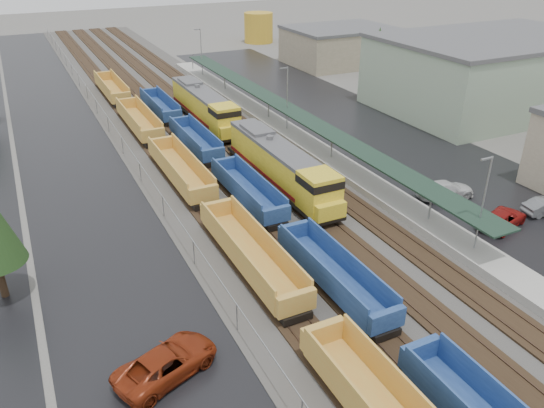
# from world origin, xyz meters

# --- Properties ---
(ballast_strip) EXTENTS (20.00, 160.00, 0.08)m
(ballast_strip) POSITION_xyz_m (0.00, 60.00, 0.04)
(ballast_strip) COLOR #302D2B
(ballast_strip) RESTS_ON ground
(trackbed) EXTENTS (14.60, 160.00, 0.22)m
(trackbed) POSITION_xyz_m (-0.00, 60.00, 0.16)
(trackbed) COLOR black
(trackbed) RESTS_ON ground
(west_parking_lot) EXTENTS (10.00, 160.00, 0.02)m
(west_parking_lot) POSITION_xyz_m (-15.00, 60.00, 0.01)
(west_parking_lot) COLOR black
(west_parking_lot) RESTS_ON ground
(east_commuter_lot) EXTENTS (16.00, 100.00, 0.02)m
(east_commuter_lot) POSITION_xyz_m (19.00, 50.00, 0.01)
(east_commuter_lot) COLOR black
(east_commuter_lot) RESTS_ON ground
(station_platform) EXTENTS (3.00, 80.00, 8.00)m
(station_platform) POSITION_xyz_m (9.50, 50.01, 0.73)
(station_platform) COLOR #9E9B93
(station_platform) RESTS_ON ground
(chainlink_fence) EXTENTS (0.08, 160.04, 2.02)m
(chainlink_fence) POSITION_xyz_m (-9.50, 58.44, 1.61)
(chainlink_fence) COLOR gray
(chainlink_fence) RESTS_ON ground
(industrial_buildings) EXTENTS (32.52, 75.30, 9.50)m
(industrial_buildings) POSITION_xyz_m (37.76, 45.85, 4.25)
(industrial_buildings) COLOR tan
(industrial_buildings) RESTS_ON ground
(tree_east) EXTENTS (4.40, 4.40, 10.00)m
(tree_east) POSITION_xyz_m (28.00, 58.00, 6.47)
(tree_east) COLOR #332316
(tree_east) RESTS_ON ground
(locomotive_lead) EXTENTS (2.88, 18.99, 4.30)m
(locomotive_lead) POSITION_xyz_m (2.00, 36.62, 2.31)
(locomotive_lead) COLOR black
(locomotive_lead) RESTS_ON ground
(locomotive_trail) EXTENTS (2.88, 18.99, 4.30)m
(locomotive_trail) POSITION_xyz_m (2.00, 57.62, 2.31)
(locomotive_trail) COLOR black
(locomotive_trail) RESTS_ON ground
(well_string_yellow) EXTENTS (2.67, 97.36, 2.37)m
(well_string_yellow) POSITION_xyz_m (-6.00, 34.14, 1.18)
(well_string_yellow) COLOR gold
(well_string_yellow) RESTS_ON ground
(well_string_blue) EXTENTS (2.47, 83.81, 2.19)m
(well_string_blue) POSITION_xyz_m (-2.00, 28.32, 1.11)
(well_string_blue) COLOR navy
(well_string_blue) RESTS_ON ground
(storage_tank) EXTENTS (6.24, 6.24, 6.24)m
(storage_tank) POSITION_xyz_m (31.63, 105.88, 3.12)
(storage_tank) COLOR gold
(storage_tank) RESTS_ON ground
(parked_car_west_c) EXTENTS (4.68, 6.48, 1.64)m
(parked_car_west_c) POSITION_xyz_m (-14.30, 18.40, 0.82)
(parked_car_west_c) COLOR maroon
(parked_car_west_c) RESTS_ON ground
(parked_car_east_b) EXTENTS (3.62, 5.46, 1.39)m
(parked_car_east_b) POSITION_xyz_m (14.98, 22.38, 0.70)
(parked_car_east_b) COLOR maroon
(parked_car_east_b) RESTS_ON ground
(parked_car_east_c) EXTENTS (3.06, 5.63, 1.55)m
(parked_car_east_c) POSITION_xyz_m (14.47, 28.50, 0.77)
(parked_car_east_c) COLOR silver
(parked_car_east_c) RESTS_ON ground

